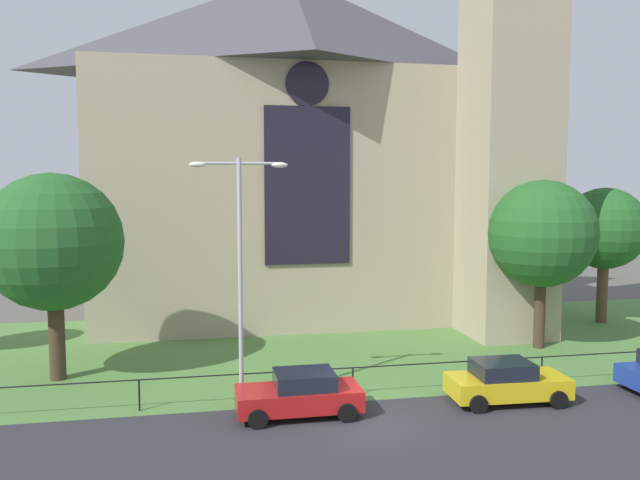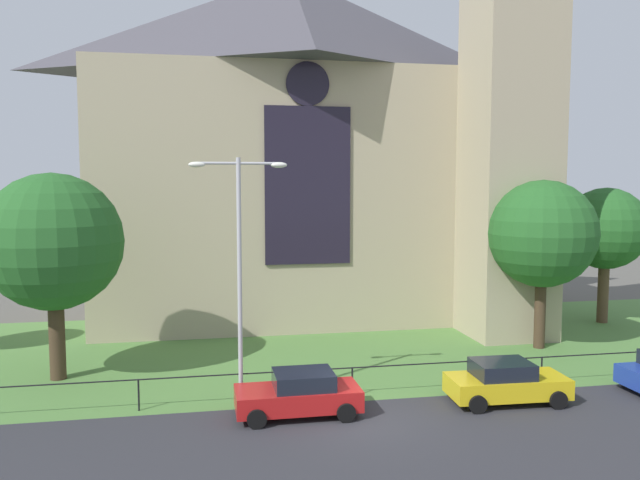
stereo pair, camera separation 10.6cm
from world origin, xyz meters
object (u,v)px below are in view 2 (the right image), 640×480
at_px(streetlamp_near, 239,251).
at_px(parked_car_yellow, 506,382).
at_px(tree_right_far, 606,229).
at_px(tree_right_near, 542,234).
at_px(parked_car_red, 299,394).
at_px(church_building, 305,142).
at_px(tree_left_near, 53,242).

relative_size(streetlamp_near, parked_car_yellow, 2.05).
distance_m(tree_right_far, parked_car_yellow, 16.66).
bearing_deg(tree_right_far, parked_car_yellow, -136.01).
height_order(tree_right_far, streetlamp_near, streetlamp_near).
bearing_deg(tree_right_near, parked_car_red, -152.38).
height_order(church_building, tree_right_far, church_building).
bearing_deg(streetlamp_near, tree_right_far, 24.83).
bearing_deg(tree_left_near, tree_right_far, 10.70).
distance_m(tree_left_near, parked_car_yellow, 18.04).
bearing_deg(parked_car_red, church_building, -100.28).
bearing_deg(parked_car_yellow, tree_right_far, 46.19).
xyz_separation_m(tree_right_near, parked_car_red, (-12.62, -6.60, -4.70)).
xyz_separation_m(tree_right_far, parked_car_red, (-19.01, -11.02, -4.53)).
bearing_deg(parked_car_yellow, tree_right_near, 54.76).
distance_m(tree_right_far, parked_car_red, 22.44).
distance_m(church_building, tree_right_far, 17.72).
height_order(tree_right_near, parked_car_red, tree_right_near).
bearing_deg(parked_car_red, tree_right_near, -152.53).
distance_m(tree_right_near, streetlamp_near, 15.41).
distance_m(church_building, parked_car_yellow, 19.81).
bearing_deg(streetlamp_near, parked_car_red, -35.93).
relative_size(tree_right_far, parked_car_yellow, 1.78).
xyz_separation_m(church_building, tree_right_near, (9.64, -10.06, -4.82)).
bearing_deg(streetlamp_near, church_building, 72.42).
height_order(tree_right_far, tree_right_near, tree_right_near).
distance_m(tree_left_near, parked_car_red, 11.63).
height_order(church_building, streetlamp_near, church_building).
distance_m(church_building, streetlamp_near, 16.74).
xyz_separation_m(church_building, tree_right_far, (16.04, -5.64, -5.00)).
xyz_separation_m(church_building, tree_left_near, (-11.88, -10.91, -4.75)).
distance_m(church_building, parked_car_red, 19.42).
relative_size(tree_right_far, tree_left_near, 0.92).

